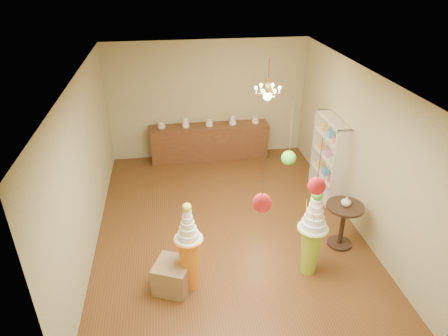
{
  "coord_description": "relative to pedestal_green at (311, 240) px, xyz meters",
  "views": [
    {
      "loc": [
        -1.0,
        -6.43,
        4.76
      ],
      "look_at": [
        -0.06,
        0.0,
        1.28
      ],
      "focal_mm": 32.0,
      "sensor_mm": 36.0,
      "label": 1
    }
  ],
  "objects": [
    {
      "name": "floor",
      "position": [
        -1.16,
        1.53,
        -0.67
      ],
      "size": [
        6.5,
        6.5,
        0.0
      ],
      "primitive_type": "plane",
      "color": "#573517",
      "rests_on": "ground"
    },
    {
      "name": "ceiling",
      "position": [
        -1.16,
        1.53,
        2.33
      ],
      "size": [
        6.5,
        6.5,
        0.0
      ],
      "primitive_type": "plane",
      "rotation": [
        3.14,
        0.0,
        0.0
      ],
      "color": "white",
      "rests_on": "ground"
    },
    {
      "name": "wall_back",
      "position": [
        -1.16,
        4.78,
        0.83
      ],
      "size": [
        5.0,
        0.04,
        3.0
      ],
      "primitive_type": "cube",
      "color": "tan",
      "rests_on": "ground"
    },
    {
      "name": "wall_front",
      "position": [
        -1.16,
        -1.72,
        0.83
      ],
      "size": [
        5.0,
        0.04,
        3.0
      ],
      "primitive_type": "cube",
      "color": "tan",
      "rests_on": "ground"
    },
    {
      "name": "wall_left",
      "position": [
        -3.66,
        1.53,
        0.83
      ],
      "size": [
        0.04,
        6.5,
        3.0
      ],
      "primitive_type": "cube",
      "color": "tan",
      "rests_on": "ground"
    },
    {
      "name": "wall_right",
      "position": [
        1.34,
        1.53,
        0.83
      ],
      "size": [
        0.04,
        6.5,
        3.0
      ],
      "primitive_type": "cube",
      "color": "tan",
      "rests_on": "ground"
    },
    {
      "name": "pedestal_green",
      "position": [
        0.0,
        0.0,
        0.0
      ],
      "size": [
        0.48,
        0.48,
        1.62
      ],
      "rotation": [
        0.0,
        0.0,
        -0.02
      ],
      "color": "#9ABF2A",
      "rests_on": "floor"
    },
    {
      "name": "pedestal_orange",
      "position": [
        -1.99,
        -0.06,
        -0.05
      ],
      "size": [
        0.45,
        0.45,
        1.6
      ],
      "rotation": [
        0.0,
        0.0,
        -0.07
      ],
      "color": "orange",
      "rests_on": "floor"
    },
    {
      "name": "burlap_riser",
      "position": [
        -2.26,
        -0.06,
        -0.42
      ],
      "size": [
        0.71,
        0.71,
        0.5
      ],
      "primitive_type": "cube",
      "rotation": [
        0.0,
        0.0,
        -0.4
      ],
      "color": "#8E764D",
      "rests_on": "floor"
    },
    {
      "name": "sideboard",
      "position": [
        -1.16,
        4.5,
        -0.19
      ],
      "size": [
        3.04,
        0.54,
        1.16
      ],
      "color": "#56321B",
      "rests_on": "floor"
    },
    {
      "name": "shelving_unit",
      "position": [
        1.18,
        2.33,
        0.23
      ],
      "size": [
        0.33,
        1.2,
        1.8
      ],
      "color": "beige",
      "rests_on": "floor"
    },
    {
      "name": "round_table",
      "position": [
        0.82,
        0.6,
        -0.12
      ],
      "size": [
        0.86,
        0.86,
        0.86
      ],
      "rotation": [
        0.0,
        0.0,
        -0.35
      ],
      "color": "black",
      "rests_on": "floor"
    },
    {
      "name": "vase",
      "position": [
        0.82,
        0.6,
        0.28
      ],
      "size": [
        0.2,
        0.2,
        0.18
      ],
      "primitive_type": "imported",
      "rotation": [
        0.0,
        0.0,
        0.15
      ],
      "color": "beige",
      "rests_on": "round_table"
    },
    {
      "name": "pom_red_left",
      "position": [
        -1.18,
        -1.21,
        1.61
      ],
      "size": [
        0.22,
        0.22,
        0.83
      ],
      "color": "#42362F",
      "rests_on": "ceiling"
    },
    {
      "name": "pom_green_mid",
      "position": [
        -0.37,
        0.38,
        1.33
      ],
      "size": [
        0.23,
        0.23,
        1.12
      ],
      "color": "#42362F",
      "rests_on": "ceiling"
    },
    {
      "name": "pom_red_right",
      "position": [
        -0.52,
        -1.13,
        1.73
      ],
      "size": [
        0.21,
        0.21,
        0.71
      ],
      "color": "#42362F",
      "rests_on": "ceiling"
    },
    {
      "name": "chandelier",
      "position": [
        -0.17,
        2.64,
        1.63
      ],
      "size": [
        0.62,
        0.62,
        0.85
      ],
      "rotation": [
        0.0,
        0.0,
        -0.14
      ],
      "color": "#BF9343",
      "rests_on": "ceiling"
    }
  ]
}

